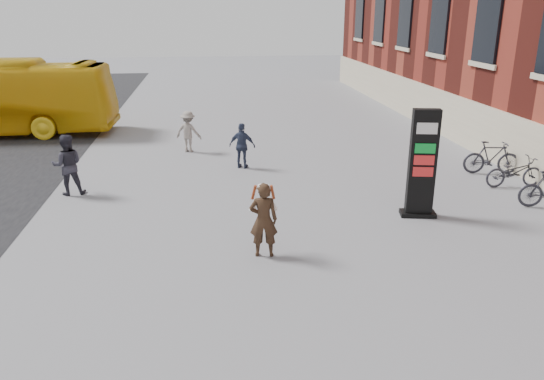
{
  "coord_description": "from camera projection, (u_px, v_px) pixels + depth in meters",
  "views": [
    {
      "loc": [
        -0.47,
        -10.34,
        5.1
      ],
      "look_at": [
        0.96,
        1.04,
        1.15
      ],
      "focal_mm": 35.0,
      "sensor_mm": 36.0,
      "label": 1
    }
  ],
  "objects": [
    {
      "name": "pedestrian_b",
      "position": [
        188.0,
        132.0,
        19.59
      ],
      "size": [
        1.13,
        0.9,
        1.52
      ],
      "primitive_type": "imported",
      "rotation": [
        0.0,
        0.0,
        2.74
      ],
      "color": "gray",
      "rests_on": "ground"
    },
    {
      "name": "bike_6",
      "position": [
        514.0,
        172.0,
        15.81
      ],
      "size": [
        1.76,
        0.62,
        0.92
      ],
      "primitive_type": "imported",
      "rotation": [
        0.0,
        0.0,
        1.57
      ],
      "color": "#2A2A31",
      "rests_on": "ground"
    },
    {
      "name": "woman",
      "position": [
        263.0,
        219.0,
        11.27
      ],
      "size": [
        0.66,
        0.61,
        1.66
      ],
      "rotation": [
        0.0,
        0.0,
        3.04
      ],
      "color": "black",
      "rests_on": "ground"
    },
    {
      "name": "pedestrian_a",
      "position": [
        67.0,
        165.0,
        15.04
      ],
      "size": [
        0.95,
        0.8,
        1.75
      ],
      "primitive_type": "imported",
      "rotation": [
        0.0,
        0.0,
        3.31
      ],
      "color": "#2F2D38",
      "rests_on": "ground"
    },
    {
      "name": "pedestrian_c",
      "position": [
        242.0,
        146.0,
        17.58
      ],
      "size": [
        0.96,
        0.66,
        1.52
      ],
      "primitive_type": "imported",
      "rotation": [
        0.0,
        0.0,
        2.78
      ],
      "color": "#2E3750",
      "rests_on": "ground"
    },
    {
      "name": "bike_7",
      "position": [
        492.0,
        158.0,
        17.04
      ],
      "size": [
        1.84,
        0.79,
        1.07
      ],
      "primitive_type": "imported",
      "rotation": [
        0.0,
        0.0,
        1.41
      ],
      "color": "#2A2A31",
      "rests_on": "ground"
    },
    {
      "name": "ground",
      "position": [
        234.0,
        258.0,
        11.42
      ],
      "size": [
        100.0,
        100.0,
        0.0
      ],
      "primitive_type": "plane",
      "color": "#9E9EA3"
    },
    {
      "name": "info_pylon",
      "position": [
        422.0,
        164.0,
        13.28
      ],
      "size": [
        0.96,
        0.6,
        2.78
      ],
      "rotation": [
        0.0,
        0.0,
        -0.19
      ],
      "color": "black",
      "rests_on": "ground"
    }
  ]
}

